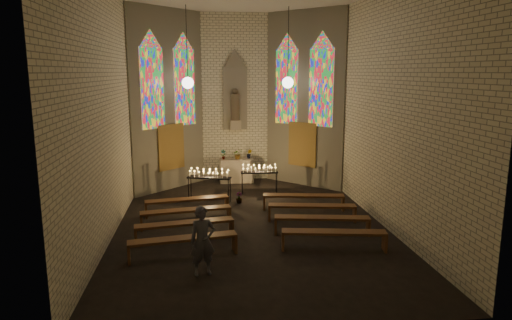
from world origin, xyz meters
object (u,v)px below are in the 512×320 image
Objects in this scene: votive_stand_right at (259,170)px; visitor at (203,241)px; aisle_flower_pot at (239,198)px; altar at (236,171)px; votive_stand_left at (209,175)px.

visitor is at bearing -105.03° from votive_stand_right.
votive_stand_right is at bearing 55.63° from aisle_flower_pot.
altar is at bearing 69.50° from visitor.
altar reaches higher than aisle_flower_pot.
votive_stand_left is 2.20m from votive_stand_right.
altar is 2.03m from votive_stand_right.
visitor is at bearing -75.87° from votive_stand_left.
votive_stand_left is 5.98m from visitor.
votive_stand_left reaches higher than altar.
aisle_flower_pot is (-0.16, -3.16, -0.30)m from altar.
altar is 0.86× the size of visitor.
aisle_flower_pot is 0.24× the size of visitor.
aisle_flower_pot is 1.73m from votive_stand_right.
votive_stand_left is (-1.04, 0.28, 0.79)m from aisle_flower_pot.
aisle_flower_pot is 0.27× the size of votive_stand_right.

